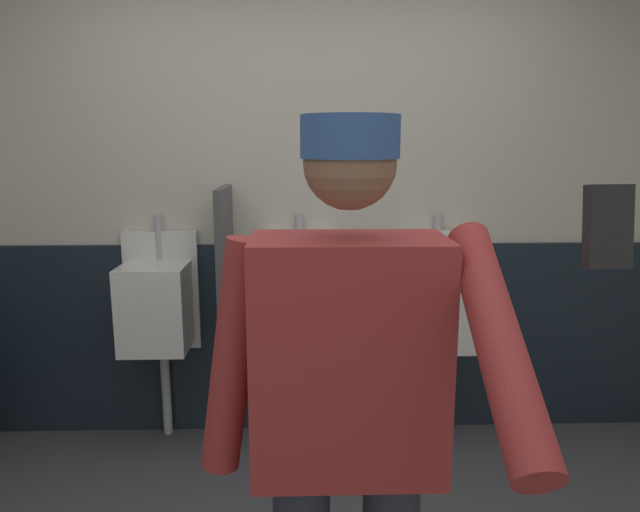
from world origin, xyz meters
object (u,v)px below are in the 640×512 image
at_px(urinal_middle, 300,304).
at_px(urinal_right, 440,303).
at_px(cell_phone, 608,227).
at_px(urinal_left, 157,305).
at_px(person, 348,419).

height_order(urinal_middle, urinal_right, same).
distance_m(urinal_right, cell_phone, 2.32).
bearing_deg(cell_phone, urinal_right, 77.39).
bearing_deg(cell_phone, urinal_left, 114.25).
height_order(person, cell_phone, person).
relative_size(urinal_right, person, 0.74).
height_order(urinal_left, urinal_right, same).
xyz_separation_m(urinal_middle, person, (0.12, -1.68, 0.20)).
distance_m(urinal_left, person, 1.90).
xyz_separation_m(person, cell_phone, (0.30, -0.50, 0.53)).
height_order(urinal_middle, person, person).
bearing_deg(urinal_right, person, -110.54).
bearing_deg(person, urinal_middle, 94.17).
bearing_deg(urinal_middle, person, -85.83).
relative_size(person, cell_phone, 15.23).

